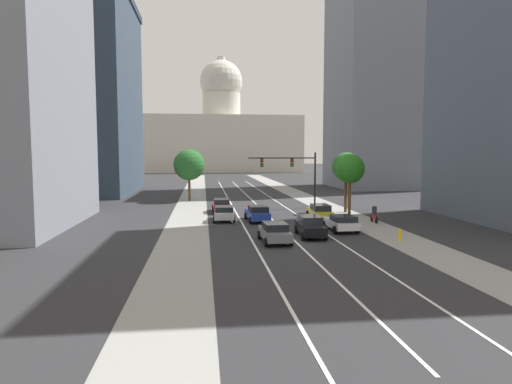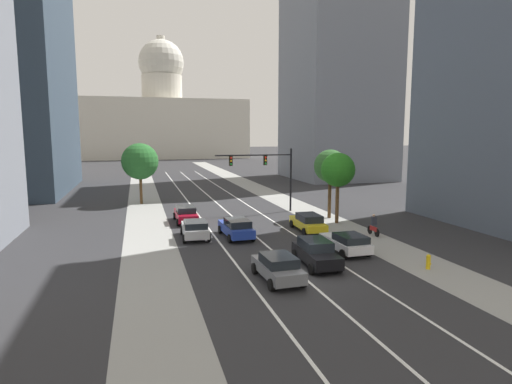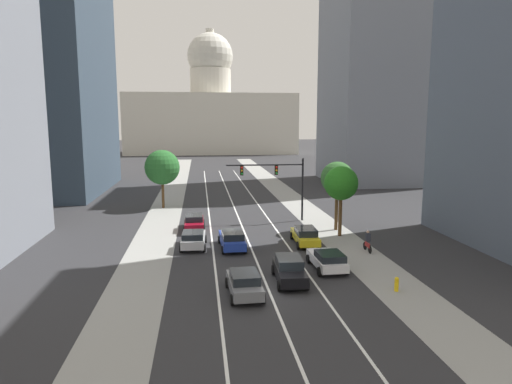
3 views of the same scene
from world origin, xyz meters
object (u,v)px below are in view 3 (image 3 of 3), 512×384
Objects in this scene: cyclist at (368,241)px; street_tree_near_left at (162,167)px; car_black at (289,269)px; street_tree_mid_right at (337,178)px; car_silver at (193,239)px; car_white at (328,259)px; car_yellow at (305,235)px; car_crimson at (194,222)px; car_gray at (244,283)px; traffic_signal_mast at (278,177)px; car_blue at (232,239)px; capitol_building at (211,114)px; street_tree_far_right at (341,184)px; fire_hydrant at (397,284)px.

cyclist is 27.65m from street_tree_near_left.
street_tree_mid_right reaches higher than car_black.
car_silver reaches higher than car_white.
car_crimson is at bearing 57.46° from car_yellow.
car_white is at bearing -59.32° from car_gray.
cyclist is 8.57m from street_tree_mid_right.
car_black is 18.63m from traffic_signal_mast.
street_tree_near_left is (-6.91, 18.79, 4.07)m from car_blue.
capitol_building reaches higher than car_crimson.
street_tree_mid_right is 0.94× the size of street_tree_near_left.
street_tree_mid_right is (8.77, -110.83, -7.79)m from capitol_building.
car_crimson is 1.08× the size of car_gray.
street_tree_far_right is (13.07, 2.36, 4.00)m from car_silver.
capitol_building reaches higher than car_white.
fire_hydrant is 14.32m from street_tree_far_right.
fire_hydrant is (3.72, -20.57, -4.14)m from traffic_signal_mast.
traffic_signal_mast is 15.29m from street_tree_near_left.
street_tree_near_left is (-16.14, 29.48, 4.40)m from fire_hydrant.
car_gray is at bearing 177.73° from car_blue.
traffic_signal_mast is (-0.69, 9.32, 3.83)m from car_yellow.
car_silver is at bearing -92.31° from capitol_building.
street_tree_near_left is (-6.91, 29.00, 4.10)m from car_gray.
street_tree_far_right is (3.75, 9.12, 4.04)m from car_white.
street_tree_near_left is (-8.46, -97.34, -7.87)m from capitol_building.
car_gray is 0.61× the size of street_tree_near_left.
capitol_building reaches higher than fire_hydrant.
car_black is at bearing -161.55° from car_blue.
car_white is 4.73× the size of fire_hydrant.
capitol_building is 6.76× the size of traffic_signal_mast.
car_silver is 14.83m from street_tree_mid_right.
car_black is at bearing 162.61° from car_yellow.
car_white is at bearing -87.53° from traffic_signal_mast.
car_black is 15.85m from street_tree_mid_right.
car_black is 1.08× the size of car_gray.
car_yellow is (-0.01, 6.72, 0.04)m from car_white.
capitol_building is at bearing -3.04° from car_gray.
capitol_building is at bearing 3.29° from car_black.
street_tree_near_left is at bearing 144.34° from traffic_signal_mast.
cyclist is (4.40, -2.79, 0.08)m from car_yellow.
car_black is 3.71m from car_white.
street_tree_mid_right is (4.11, 4.74, 4.18)m from car_yellow.
street_tree_near_left is at bearing 17.55° from car_crimson.
traffic_signal_mast reaches higher than car_silver.
street_tree_mid_right reaches higher than car_blue.
car_silver is 13.87m from street_tree_far_right.
car_blue reaches higher than car_gray.
car_blue is (-1.55, -116.12, -11.95)m from capitol_building.
car_white is at bearing -54.18° from car_black.
car_silver is at bearing -78.22° from street_tree_near_left.
car_yellow is (6.20, 10.76, 0.00)m from car_gray.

